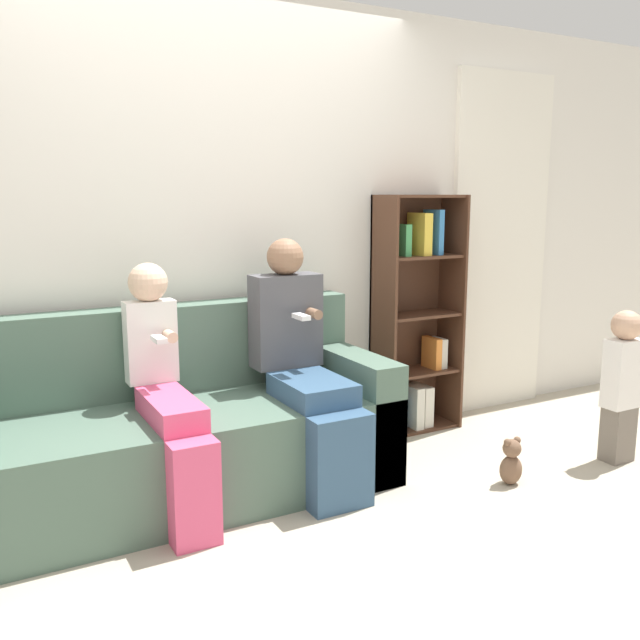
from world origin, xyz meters
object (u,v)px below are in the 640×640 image
Objects in this scene: adult_seated at (304,361)px; toddler_standing at (622,382)px; couch at (179,436)px; child_seated at (167,390)px; bookshelf at (415,324)px; teddy_bear at (511,462)px.

adult_seated is 1.46× the size of toddler_standing.
couch is 0.33m from child_seated.
bookshelf is at bearing 10.11° from couch.
child_seated is 4.60× the size of teddy_bear.
toddler_standing is at bearing -19.87° from adult_seated.
toddler_standing is (2.29, -0.73, 0.15)m from couch.
teddy_bear is (1.54, -0.68, -0.20)m from couch.
bookshelf is (0.99, 0.41, 0.03)m from adult_seated.
couch is 8.40× the size of teddy_bear.
toddler_standing is (2.38, -0.58, -0.14)m from child_seated.
teddy_bear is at bearing -23.80° from couch.
adult_seated is at bearing 1.60° from child_seated.
bookshelf reaches higher than toddler_standing.
toddler_standing is 0.83m from teddy_bear.
adult_seated is at bearing -11.06° from couch.
adult_seated reaches higher than toddler_standing.
adult_seated is (0.63, -0.12, 0.33)m from couch.
toddler_standing is at bearing -13.74° from child_seated.
couch is at bearing -169.89° from bookshelf.
bookshelf is at bearing 85.12° from teddy_bear.
adult_seated is 1.19m from teddy_bear.
toddler_standing is at bearing -3.47° from teddy_bear.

